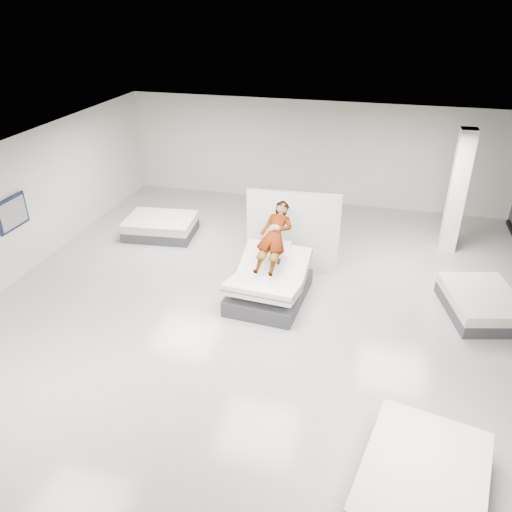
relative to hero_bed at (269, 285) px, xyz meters
The scene contains 10 objects.
room 1.53m from the hero_bed, 90.05° to the right, with size 14.00×14.04×3.20m.
hero_bed is the anchor object (origin of this frame).
person 0.91m from the hero_bed, 85.71° to the left, with size 0.64×0.42×1.77m, color slate.
remote 0.67m from the hero_bed, 15.00° to the right, with size 0.05×0.14×0.03m, color black.
divider_panel 1.63m from the hero_bed, 81.91° to the left, with size 2.21×0.10×2.01m, color white.
flat_bed_right_far 4.50m from the hero_bed, ahead, with size 1.76×2.09×0.50m.
flat_bed_right_near 5.30m from the hero_bed, 54.15° to the right, with size 1.94×2.34×0.57m.
flat_bed_left_far 4.46m from the hero_bed, 146.27° to the left, with size 1.98×1.57×0.51m.
column 5.52m from the hero_bed, 41.94° to the left, with size 0.40×0.40×3.20m, color white.
wall_poster 6.07m from the hero_bed, behind, with size 0.06×0.95×0.75m.
Camera 1 is at (2.09, -8.23, 6.06)m, focal length 35.00 mm.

